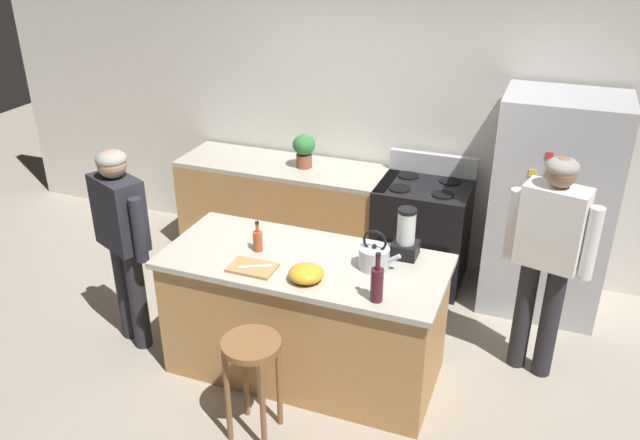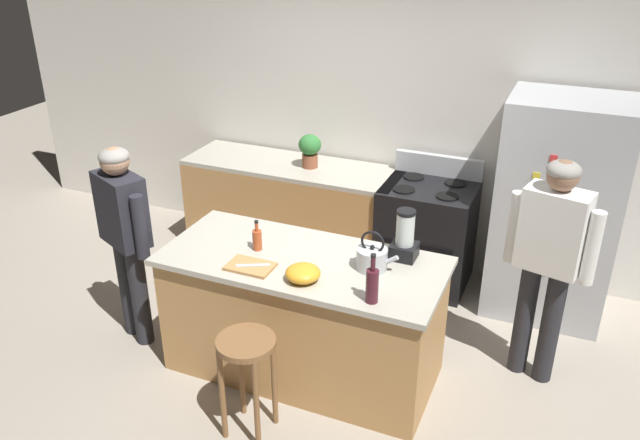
{
  "view_description": "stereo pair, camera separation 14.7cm",
  "coord_description": "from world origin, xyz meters",
  "px_view_note": "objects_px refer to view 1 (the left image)",
  "views": [
    {
      "loc": [
        1.42,
        -3.42,
        2.98
      ],
      "look_at": [
        0.0,
        0.3,
        1.05
      ],
      "focal_mm": 36.15,
      "sensor_mm": 36.0,
      "label": 1
    },
    {
      "loc": [
        1.56,
        -3.36,
        2.98
      ],
      "look_at": [
        0.0,
        0.3,
        1.05
      ],
      "focal_mm": 36.15,
      "sensor_mm": 36.0,
      "label": 2
    }
  ],
  "objects_px": {
    "kitchen_island": "(304,316)",
    "blender_appliance": "(406,237)",
    "refrigerator": "(551,206)",
    "tea_kettle": "(374,257)",
    "person_by_island_left": "(122,231)",
    "potted_plant": "(304,149)",
    "person_by_sink_right": "(548,248)",
    "cutting_board": "(252,268)",
    "bar_stool": "(252,363)",
    "bottle_cooking_sauce": "(258,240)",
    "bottle_wine": "(377,283)",
    "chef_knife": "(255,266)",
    "mixing_bowl": "(306,273)",
    "stove_range": "(422,232)"
  },
  "relations": [
    {
      "from": "refrigerator",
      "to": "potted_plant",
      "type": "height_order",
      "value": "refrigerator"
    },
    {
      "from": "person_by_island_left",
      "to": "potted_plant",
      "type": "bearing_deg",
      "value": 67.4
    },
    {
      "from": "cutting_board",
      "to": "bottle_cooking_sauce",
      "type": "bearing_deg",
      "value": 107.22
    },
    {
      "from": "bar_stool",
      "to": "chef_knife",
      "type": "relative_size",
      "value": 3.14
    },
    {
      "from": "bar_stool",
      "to": "tea_kettle",
      "type": "xyz_separation_m",
      "value": [
        0.52,
        0.74,
        0.44
      ]
    },
    {
      "from": "blender_appliance",
      "to": "kitchen_island",
      "type": "bearing_deg",
      "value": -155.57
    },
    {
      "from": "mixing_bowl",
      "to": "bottle_wine",
      "type": "bearing_deg",
      "value": -7.53
    },
    {
      "from": "person_by_sink_right",
      "to": "bottle_wine",
      "type": "height_order",
      "value": "person_by_sink_right"
    },
    {
      "from": "bar_stool",
      "to": "bottle_cooking_sauce",
      "type": "xyz_separation_m",
      "value": [
        -0.27,
        0.68,
        0.44
      ]
    },
    {
      "from": "blender_appliance",
      "to": "chef_knife",
      "type": "distance_m",
      "value": 1.0
    },
    {
      "from": "bottle_wine",
      "to": "chef_knife",
      "type": "distance_m",
      "value": 0.83
    },
    {
      "from": "bar_stool",
      "to": "bottle_wine",
      "type": "xyz_separation_m",
      "value": [
        0.65,
        0.37,
        0.48
      ]
    },
    {
      "from": "mixing_bowl",
      "to": "stove_range",
      "type": "bearing_deg",
      "value": 78.63
    },
    {
      "from": "bottle_wine",
      "to": "mixing_bowl",
      "type": "bearing_deg",
      "value": 172.47
    },
    {
      "from": "person_by_island_left",
      "to": "bottle_wine",
      "type": "distance_m",
      "value": 1.93
    },
    {
      "from": "bottle_wine",
      "to": "kitchen_island",
      "type": "bearing_deg",
      "value": 152.42
    },
    {
      "from": "person_by_island_left",
      "to": "kitchen_island",
      "type": "bearing_deg",
      "value": 5.87
    },
    {
      "from": "person_by_sink_right",
      "to": "bar_stool",
      "type": "xyz_separation_m",
      "value": [
        -1.56,
        -1.26,
        -0.44
      ]
    },
    {
      "from": "kitchen_island",
      "to": "cutting_board",
      "type": "height_order",
      "value": "cutting_board"
    },
    {
      "from": "chef_knife",
      "to": "cutting_board",
      "type": "bearing_deg",
      "value": 153.24
    },
    {
      "from": "bottle_wine",
      "to": "person_by_island_left",
      "type": "bearing_deg",
      "value": 174.94
    },
    {
      "from": "person_by_sink_right",
      "to": "person_by_island_left",
      "type": "bearing_deg",
      "value": -165.71
    },
    {
      "from": "bar_stool",
      "to": "blender_appliance",
      "type": "height_order",
      "value": "blender_appliance"
    },
    {
      "from": "mixing_bowl",
      "to": "bottle_cooking_sauce",
      "type": "bearing_deg",
      "value": 151.46
    },
    {
      "from": "cutting_board",
      "to": "potted_plant",
      "type": "bearing_deg",
      "value": 101.7
    },
    {
      "from": "person_by_island_left",
      "to": "chef_knife",
      "type": "height_order",
      "value": "person_by_island_left"
    },
    {
      "from": "chef_knife",
      "to": "kitchen_island",
      "type": "bearing_deg",
      "value": 18.3
    },
    {
      "from": "refrigerator",
      "to": "tea_kettle",
      "type": "distance_m",
      "value": 1.76
    },
    {
      "from": "refrigerator",
      "to": "stove_range",
      "type": "bearing_deg",
      "value": 178.59
    },
    {
      "from": "bottle_wine",
      "to": "refrigerator",
      "type": "bearing_deg",
      "value": 63.72
    },
    {
      "from": "mixing_bowl",
      "to": "tea_kettle",
      "type": "distance_m",
      "value": 0.46
    },
    {
      "from": "bar_stool",
      "to": "bottle_wine",
      "type": "height_order",
      "value": "bottle_wine"
    },
    {
      "from": "bottle_cooking_sauce",
      "to": "bar_stool",
      "type": "bearing_deg",
      "value": -68.18
    },
    {
      "from": "person_by_island_left",
      "to": "bottle_cooking_sauce",
      "type": "relative_size",
      "value": 7.12
    },
    {
      "from": "blender_appliance",
      "to": "cutting_board",
      "type": "xyz_separation_m",
      "value": [
        -0.87,
        -0.52,
        -0.13
      ]
    },
    {
      "from": "person_by_sink_right",
      "to": "cutting_board",
      "type": "height_order",
      "value": "person_by_sink_right"
    },
    {
      "from": "stove_range",
      "to": "bottle_cooking_sauce",
      "type": "distance_m",
      "value": 1.8
    },
    {
      "from": "bar_stool",
      "to": "chef_knife",
      "type": "height_order",
      "value": "chef_knife"
    },
    {
      "from": "bottle_wine",
      "to": "cutting_board",
      "type": "bearing_deg",
      "value": 175.4
    },
    {
      "from": "stove_range",
      "to": "blender_appliance",
      "type": "height_order",
      "value": "blender_appliance"
    },
    {
      "from": "kitchen_island",
      "to": "blender_appliance",
      "type": "height_order",
      "value": "blender_appliance"
    },
    {
      "from": "bar_stool",
      "to": "cutting_board",
      "type": "height_order",
      "value": "cutting_board"
    },
    {
      "from": "person_by_sink_right",
      "to": "cutting_board",
      "type": "distance_m",
      "value": 1.94
    },
    {
      "from": "stove_range",
      "to": "person_by_sink_right",
      "type": "xyz_separation_m",
      "value": [
        1.02,
        -0.94,
        0.51
      ]
    },
    {
      "from": "bottle_cooking_sauce",
      "to": "person_by_island_left",
      "type": "bearing_deg",
      "value": -172.22
    },
    {
      "from": "bottle_wine",
      "to": "bar_stool",
      "type": "bearing_deg",
      "value": -149.94
    },
    {
      "from": "refrigerator",
      "to": "potted_plant",
      "type": "distance_m",
      "value": 2.12
    },
    {
      "from": "blender_appliance",
      "to": "mixing_bowl",
      "type": "xyz_separation_m",
      "value": [
        -0.49,
        -0.52,
        -0.1
      ]
    },
    {
      "from": "person_by_island_left",
      "to": "person_by_sink_right",
      "type": "distance_m",
      "value": 2.92
    },
    {
      "from": "person_by_sink_right",
      "to": "mixing_bowl",
      "type": "xyz_separation_m",
      "value": [
        -1.38,
        -0.83,
        -0.03
      ]
    }
  ]
}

